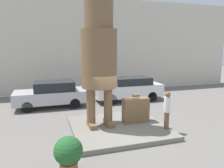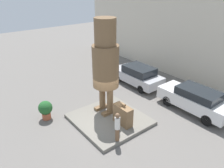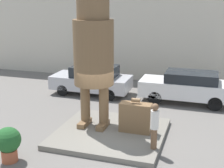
# 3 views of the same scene
# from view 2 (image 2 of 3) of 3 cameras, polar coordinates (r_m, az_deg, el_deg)

# --- Properties ---
(ground_plane) EXTENTS (60.00, 60.00, 0.00)m
(ground_plane) POSITION_cam_2_polar(r_m,az_deg,el_deg) (13.38, -0.65, -9.52)
(ground_plane) COLOR slate
(pedestal) EXTENTS (4.12, 3.93, 0.20)m
(pedestal) POSITION_cam_2_polar(r_m,az_deg,el_deg) (13.32, -0.65, -9.17)
(pedestal) COLOR slate
(pedestal) RESTS_ON ground_plane
(building_backdrop) EXTENTS (28.00, 0.60, 7.50)m
(building_backdrop) POSITION_cam_2_polar(r_m,az_deg,el_deg) (18.28, 22.44, 11.15)
(building_backdrop) COLOR beige
(building_backdrop) RESTS_ON ground_plane
(statue_figure) EXTENTS (1.55, 1.55, 5.72)m
(statue_figure) POSITION_cam_2_polar(r_m,az_deg,el_deg) (12.51, -1.69, 6.18)
(statue_figure) COLOR brown
(statue_figure) RESTS_ON pedestal
(giant_suitcase) EXTENTS (1.21, 0.49, 1.35)m
(giant_suitcase) POSITION_cam_2_polar(r_m,az_deg,el_deg) (12.48, 2.85, -8.08)
(giant_suitcase) COLOR brown
(giant_suitcase) RESTS_ON pedestal
(tourist) EXTENTS (0.28, 0.28, 1.64)m
(tourist) POSITION_cam_2_polar(r_m,az_deg,el_deg) (11.08, 1.40, -10.90)
(tourist) COLOR brown
(tourist) RESTS_ON pedestal
(parked_car_silver) EXTENTS (4.34, 1.85, 1.59)m
(parked_car_silver) POSITION_cam_2_polar(r_m,az_deg,el_deg) (17.60, 6.67, 2.36)
(parked_car_silver) COLOR #B7B7BC
(parked_car_silver) RESTS_ON ground_plane
(parked_car_white) EXTENTS (4.63, 1.74, 1.62)m
(parked_car_white) POSITION_cam_2_polar(r_m,az_deg,el_deg) (14.81, 20.82, -3.72)
(parked_car_white) COLOR silver
(parked_car_white) RESTS_ON ground_plane
(planter_pot) EXTENTS (0.84, 0.84, 1.19)m
(planter_pot) POSITION_cam_2_polar(r_m,az_deg,el_deg) (13.78, -16.97, -6.27)
(planter_pot) COLOR #AD5638
(planter_pot) RESTS_ON ground_plane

